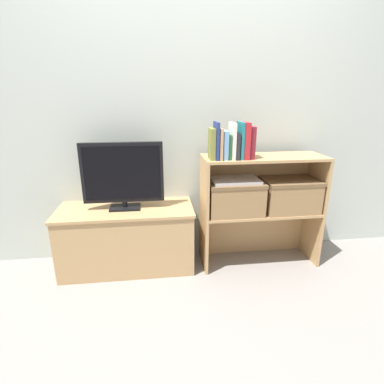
# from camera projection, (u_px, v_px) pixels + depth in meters

# --- Properties ---
(ground_plane) EXTENTS (16.00, 16.00, 0.00)m
(ground_plane) POSITION_uv_depth(u_px,v_px,m) (195.00, 276.00, 2.24)
(ground_plane) COLOR gray
(wall_back) EXTENTS (10.00, 0.05, 2.40)m
(wall_back) POSITION_uv_depth(u_px,v_px,m) (187.00, 107.00, 2.28)
(wall_back) COLOR #B2BCB2
(wall_back) RESTS_ON ground_plane
(tv_stand) EXTENTS (1.00, 0.42, 0.49)m
(tv_stand) POSITION_uv_depth(u_px,v_px,m) (127.00, 238.00, 2.29)
(tv_stand) COLOR tan
(tv_stand) RESTS_ON ground_plane
(tv) EXTENTS (0.58, 0.14, 0.49)m
(tv) POSITION_uv_depth(u_px,v_px,m) (123.00, 175.00, 2.14)
(tv) COLOR black
(tv) RESTS_ON tv_stand
(bookshelf_lower_tier) EXTENTS (0.90, 0.32, 0.44)m
(bookshelf_lower_tier) POSITION_uv_depth(u_px,v_px,m) (256.00, 225.00, 2.42)
(bookshelf_lower_tier) COLOR tan
(bookshelf_lower_tier) RESTS_ON ground_plane
(bookshelf_upper_tier) EXTENTS (0.90, 0.32, 0.42)m
(bookshelf_upper_tier) POSITION_uv_depth(u_px,v_px,m) (260.00, 174.00, 2.29)
(bookshelf_upper_tier) COLOR tan
(bookshelf_upper_tier) RESTS_ON bookshelf_lower_tier
(book_olive) EXTENTS (0.03, 0.12, 0.21)m
(book_olive) POSITION_uv_depth(u_px,v_px,m) (212.00, 144.00, 2.05)
(book_olive) COLOR olive
(book_olive) RESTS_ON bookshelf_upper_tier
(book_navy) EXTENTS (0.02, 0.14, 0.25)m
(book_navy) POSITION_uv_depth(u_px,v_px,m) (216.00, 141.00, 2.05)
(book_navy) COLOR navy
(book_navy) RESTS_ON bookshelf_upper_tier
(book_tan) EXTENTS (0.02, 0.16, 0.21)m
(book_tan) POSITION_uv_depth(u_px,v_px,m) (220.00, 144.00, 2.06)
(book_tan) COLOR tan
(book_tan) RESTS_ON bookshelf_upper_tier
(book_skyblue) EXTENTS (0.03, 0.14, 0.20)m
(book_skyblue) POSITION_uv_depth(u_px,v_px,m) (224.00, 145.00, 2.06)
(book_skyblue) COLOR #709ECC
(book_skyblue) RESTS_ON bookshelf_upper_tier
(book_forest) EXTENTS (0.02, 0.12, 0.17)m
(book_forest) POSITION_uv_depth(u_px,v_px,m) (228.00, 147.00, 2.07)
(book_forest) COLOR #286638
(book_forest) RESTS_ON bookshelf_upper_tier
(book_ivory) EXTENTS (0.02, 0.15, 0.25)m
(book_ivory) POSITION_uv_depth(u_px,v_px,m) (232.00, 141.00, 2.06)
(book_ivory) COLOR silver
(book_ivory) RESTS_ON bookshelf_upper_tier
(book_charcoal) EXTENTS (0.03, 0.15, 0.18)m
(book_charcoal) POSITION_uv_depth(u_px,v_px,m) (236.00, 146.00, 2.08)
(book_charcoal) COLOR #232328
(book_charcoal) RESTS_ON bookshelf_upper_tier
(book_teal) EXTENTS (0.02, 0.15, 0.25)m
(book_teal) POSITION_uv_depth(u_px,v_px,m) (240.00, 140.00, 2.07)
(book_teal) COLOR #1E7075
(book_teal) RESTS_ON bookshelf_upper_tier
(book_crimson) EXTENTS (0.04, 0.15, 0.25)m
(book_crimson) POSITION_uv_depth(u_px,v_px,m) (245.00, 140.00, 2.07)
(book_crimson) COLOR #B22328
(book_crimson) RESTS_ON bookshelf_upper_tier
(book_maroon) EXTENTS (0.04, 0.12, 0.22)m
(book_maroon) POSITION_uv_depth(u_px,v_px,m) (250.00, 142.00, 2.08)
(book_maroon) COLOR maroon
(book_maroon) RESTS_ON bookshelf_upper_tier
(storage_basket_left) EXTENTS (0.41, 0.29, 0.24)m
(storage_basket_left) POSITION_uv_depth(u_px,v_px,m) (234.00, 196.00, 2.24)
(storage_basket_left) COLOR #937047
(storage_basket_left) RESTS_ON bookshelf_lower_tier
(storage_basket_right) EXTENTS (0.41, 0.29, 0.24)m
(storage_basket_right) POSITION_uv_depth(u_px,v_px,m) (289.00, 193.00, 2.29)
(storage_basket_right) COLOR #937047
(storage_basket_right) RESTS_ON bookshelf_lower_tier
(laptop) EXTENTS (0.35, 0.23, 0.02)m
(laptop) POSITION_uv_depth(u_px,v_px,m) (235.00, 180.00, 2.20)
(laptop) COLOR #BCBCC1
(laptop) RESTS_ON storage_basket_left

